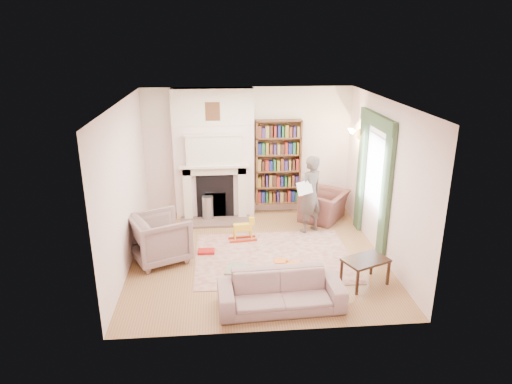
{
  "coord_description": "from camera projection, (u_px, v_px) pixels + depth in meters",
  "views": [
    {
      "loc": [
        -0.66,
        -7.48,
        3.84
      ],
      "look_at": [
        0.0,
        0.25,
        1.15
      ],
      "focal_mm": 32.0,
      "sensor_mm": 36.0,
      "label": 1
    }
  ],
  "objects": [
    {
      "name": "wall_back",
      "position": [
        248.0,
        152.0,
        10.01
      ],
      "size": [
        4.5,
        0.0,
        4.5
      ],
      "primitive_type": "plane",
      "rotation": [
        1.57,
        0.0,
        0.0
      ],
      "color": "white",
      "rests_on": "floor"
    },
    {
      "name": "rocking_horse",
      "position": [
        243.0,
        230.0,
        8.88
      ],
      "size": [
        0.56,
        0.28,
        0.48
      ],
      "primitive_type": null,
      "rotation": [
        0.0,
        0.0,
        0.12
      ],
      "color": "yellow",
      "rests_on": "rug"
    },
    {
      "name": "ceiling",
      "position": [
        257.0,
        102.0,
        7.44
      ],
      "size": [
        4.5,
        4.5,
        0.0
      ],
      "primitive_type": "plane",
      "rotation": [
        3.14,
        0.0,
        0.0
      ],
      "color": "white",
      "rests_on": "wall_back"
    },
    {
      "name": "armchair_reading",
      "position": [
        324.0,
        206.0,
        9.89
      ],
      "size": [
        1.25,
        1.28,
        0.63
      ],
      "primitive_type": "imported",
      "rotation": [
        0.0,
        0.0,
        4.08
      ],
      "color": "#502B2B",
      "rests_on": "floor"
    },
    {
      "name": "wall_right",
      "position": [
        384.0,
        180.0,
        8.08
      ],
      "size": [
        0.0,
        4.5,
        4.5
      ],
      "primitive_type": "plane",
      "rotation": [
        1.57,
        0.0,
        -1.57
      ],
      "color": "white",
      "rests_on": "floor"
    },
    {
      "name": "board_game",
      "position": [
        238.0,
        269.0,
        7.82
      ],
      "size": [
        0.47,
        0.47,
        0.03
      ],
      "primitive_type": "cube",
      "rotation": [
        0.0,
        0.0,
        -0.19
      ],
      "color": "gold",
      "rests_on": "rug"
    },
    {
      "name": "man_reading",
      "position": [
        310.0,
        195.0,
        9.13
      ],
      "size": [
        0.7,
        0.64,
        1.6
      ],
      "primitive_type": "imported",
      "rotation": [
        0.0,
        0.0,
        3.72
      ],
      "color": "#504640",
      "rests_on": "floor"
    },
    {
      "name": "newspaper",
      "position": [
        305.0,
        188.0,
        8.86
      ],
      "size": [
        0.37,
        0.29,
        0.25
      ],
      "primitive_type": "cube",
      "rotation": [
        -0.35,
        0.0,
        0.58
      ],
      "color": "white",
      "rests_on": "man_reading"
    },
    {
      "name": "rug",
      "position": [
        273.0,
        257.0,
        8.29
      ],
      "size": [
        2.8,
        2.16,
        0.01
      ],
      "primitive_type": "cube",
      "rotation": [
        0.0,
        0.0,
        -0.0
      ],
      "color": "beige",
      "rests_on": "floor"
    },
    {
      "name": "curtain_right",
      "position": [
        361.0,
        173.0,
        9.17
      ],
      "size": [
        0.07,
        0.32,
        2.4
      ],
      "primitive_type": "cube",
      "color": "#2F492F",
      "rests_on": "floor"
    },
    {
      "name": "pelmet",
      "position": [
        377.0,
        121.0,
        8.13
      ],
      "size": [
        0.09,
        1.7,
        0.24
      ],
      "primitive_type": "cube",
      "color": "#2F492F",
      "rests_on": "wall_right"
    },
    {
      "name": "bookcase",
      "position": [
        278.0,
        162.0,
        10.02
      ],
      "size": [
        1.0,
        0.24,
        1.85
      ],
      "primitive_type": "cube",
      "color": "brown",
      "rests_on": "floor"
    },
    {
      "name": "curtain_left",
      "position": [
        386.0,
        196.0,
        7.86
      ],
      "size": [
        0.07,
        0.32,
        2.4
      ],
      "primitive_type": "cube",
      "color": "#2F492F",
      "rests_on": "floor"
    },
    {
      "name": "floor",
      "position": [
        257.0,
        256.0,
        8.35
      ],
      "size": [
        4.5,
        4.5,
        0.0
      ],
      "primitive_type": "plane",
      "color": "brown",
      "rests_on": "ground"
    },
    {
      "name": "paraffin_heater",
      "position": [
        208.0,
        208.0,
        9.86
      ],
      "size": [
        0.31,
        0.31,
        0.55
      ],
      "primitive_type": "cylinder",
      "rotation": [
        0.0,
        0.0,
        0.37
      ],
      "color": "#A7AAAF",
      "rests_on": "floor"
    },
    {
      "name": "wall_front",
      "position": [
        273.0,
        238.0,
        5.78
      ],
      "size": [
        4.5,
        0.0,
        4.5
      ],
      "primitive_type": "plane",
      "rotation": [
        -1.57,
        0.0,
        0.0
      ],
      "color": "white",
      "rests_on": "floor"
    },
    {
      "name": "comic_annuals",
      "position": [
        270.0,
        266.0,
        7.95
      ],
      "size": [
        1.14,
        0.58,
        0.02
      ],
      "color": "red",
      "rests_on": "rug"
    },
    {
      "name": "game_box_lid",
      "position": [
        206.0,
        251.0,
        8.43
      ],
      "size": [
        0.32,
        0.22,
        0.05
      ],
      "primitive_type": "cube",
      "rotation": [
        0.0,
        0.0,
        -0.03
      ],
      "color": "#A31612",
      "rests_on": "rug"
    },
    {
      "name": "wall_sconce",
      "position": [
        350.0,
        135.0,
        9.31
      ],
      "size": [
        0.2,
        0.24,
        0.24
      ],
      "primitive_type": null,
      "color": "gold",
      "rests_on": "wall_right"
    },
    {
      "name": "fireplace",
      "position": [
        214.0,
        155.0,
        9.77
      ],
      "size": [
        1.7,
        0.58,
        2.8
      ],
      "color": "white",
      "rests_on": "floor"
    },
    {
      "name": "armchair_left",
      "position": [
        160.0,
        238.0,
        8.07
      ],
      "size": [
        1.23,
        1.22,
        0.85
      ],
      "primitive_type": "imported",
      "rotation": [
        0.0,
        0.0,
        2.01
      ],
      "color": "gray",
      "rests_on": "floor"
    },
    {
      "name": "wall_left",
      "position": [
        125.0,
        187.0,
        7.71
      ],
      "size": [
        0.0,
        4.5,
        4.5
      ],
      "primitive_type": "plane",
      "rotation": [
        1.57,
        0.0,
        1.57
      ],
      "color": "white",
      "rests_on": "floor"
    },
    {
      "name": "sofa",
      "position": [
        281.0,
        291.0,
        6.69
      ],
      "size": [
        1.87,
        0.81,
        0.54
      ],
      "primitive_type": "imported",
      "rotation": [
        0.0,
        0.0,
        0.05
      ],
      "color": "#A19085",
      "rests_on": "floor"
    },
    {
      "name": "coffee_table",
      "position": [
        365.0,
        272.0,
        7.34
      ],
      "size": [
        0.82,
        0.69,
        0.45
      ],
      "primitive_type": null,
      "rotation": [
        0.0,
        0.0,
        0.41
      ],
      "color": "black",
      "rests_on": "floor"
    },
    {
      "name": "window",
      "position": [
        375.0,
        171.0,
        8.44
      ],
      "size": [
        0.02,
        0.9,
        1.3
      ],
      "primitive_type": "cube",
      "color": "silver",
      "rests_on": "wall_right"
    }
  ]
}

